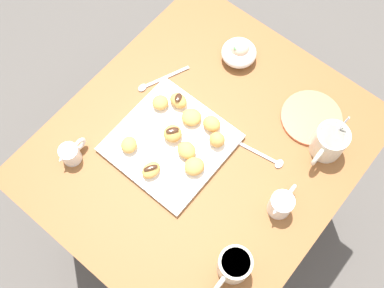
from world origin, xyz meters
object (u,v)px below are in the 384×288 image
pastry_plate_square (171,143)px  beignet_7 (192,117)px  saucer_coral_left (311,118)px  beignet_5 (151,170)px  chocolate_sauce_pitcher (70,153)px  beignet_4 (217,140)px  coffee_mug_cream_left (329,142)px  beignet_8 (160,103)px  beignet_1 (173,134)px  beignet_0 (212,124)px  beignet_3 (179,101)px  cream_pitcher_white (281,204)px  beignet_9 (194,166)px  ice_cream_bowl (239,52)px  dining_table (202,166)px  coffee_mug_cream_right (234,266)px  beignet_6 (129,145)px  beignet_2 (187,150)px

pastry_plate_square → beignet_7: bearing=179.2°
saucer_coral_left → beignet_5: beignet_5 is taller
chocolate_sauce_pitcher → beignet_4: size_ratio=2.14×
coffee_mug_cream_left → beignet_7: 0.37m
beignet_4 → beignet_8: bearing=-87.0°
beignet_1 → beignet_4: bearing=120.7°
beignet_0 → beignet_1: size_ratio=1.00×
beignet_3 → beignet_5: bearing=20.7°
coffee_mug_cream_left → beignet_5: coffee_mug_cream_left is taller
pastry_plate_square → cream_pitcher_white: size_ratio=2.77×
coffee_mug_cream_left → beignet_9: 0.36m
pastry_plate_square → ice_cream_bowl: size_ratio=2.82×
dining_table → chocolate_sauce_pitcher: bearing=-45.0°
dining_table → beignet_7: beignet_7 is taller
coffee_mug_cream_right → beignet_6: coffee_mug_cream_right is taller
beignet_6 → beignet_8: 0.15m
chocolate_sauce_pitcher → beignet_1: chocolate_sauce_pitcher is taller
beignet_0 → beignet_8: 0.16m
beignet_4 → beignet_5: 0.19m
coffee_mug_cream_left → chocolate_sauce_pitcher: size_ratio=1.56×
cream_pitcher_white → beignet_5: bearing=-66.2°
pastry_plate_square → cream_pitcher_white: bearing=97.1°
beignet_0 → beignet_2: beignet_0 is taller
saucer_coral_left → beignet_0: beignet_0 is taller
chocolate_sauce_pitcher → beignet_0: bearing=142.3°
cream_pitcher_white → beignet_1: 0.34m
coffee_mug_cream_right → pastry_plate_square: bearing=-115.2°
beignet_8 → beignet_7: bearing=101.9°
cream_pitcher_white → beignet_7: 0.33m
beignet_7 → beignet_9: beignet_9 is taller
beignet_2 → dining_table: bearing=159.7°
ice_cream_bowl → cream_pitcher_white: bearing=50.3°
cream_pitcher_white → beignet_0: bearing=-103.3°
beignet_0 → beignet_9: bearing=18.3°
dining_table → chocolate_sauce_pitcher: chocolate_sauce_pitcher is taller
beignet_3 → beignet_9: (0.12, 0.16, 0.00)m
beignet_0 → chocolate_sauce_pitcher: bearing=-37.7°
dining_table → beignet_8: size_ratio=19.12×
dining_table → coffee_mug_cream_left: coffee_mug_cream_left is taller
beignet_1 → beignet_3: size_ratio=0.96×
coffee_mug_cream_right → cream_pitcher_white: coffee_mug_cream_right is taller
dining_table → coffee_mug_cream_left: 0.39m
beignet_0 → beignet_3: (0.00, -0.12, -0.00)m
saucer_coral_left → beignet_8: size_ratio=3.77×
beignet_1 → chocolate_sauce_pitcher: bearing=-38.9°
beignet_5 → beignet_2: bearing=160.3°
beignet_5 → beignet_8: size_ratio=1.18×
cream_pitcher_white → coffee_mug_cream_right: bearing=0.1°
coffee_mug_cream_right → beignet_0: bearing=-133.7°
beignet_7 → dining_table: bearing=62.6°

